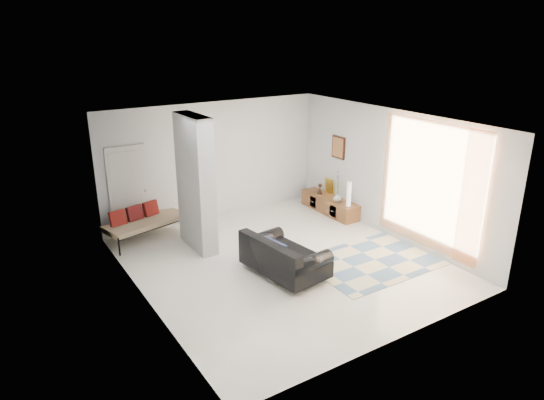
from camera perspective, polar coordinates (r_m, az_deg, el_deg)
floor at (r=9.67m, az=1.39°, el=-7.35°), size 6.00×6.00×0.00m
ceiling at (r=8.77m, az=1.53°, el=9.20°), size 6.00×6.00×0.00m
wall_back at (r=11.63m, az=-6.82°, el=4.57°), size 6.00×0.00×6.00m
wall_front at (r=7.02m, az=15.29°, el=-6.22°), size 6.00×0.00×6.00m
wall_left at (r=8.02m, az=-15.12°, el=-2.92°), size 0.00×6.00×6.00m
wall_right at (r=10.83m, az=13.65°, el=3.04°), size 0.00×6.00×6.00m
partition_column at (r=9.97m, az=-8.98°, el=1.93°), size 0.35×1.20×2.80m
hallway_door at (r=11.00m, az=-16.52°, el=0.95°), size 0.85×0.06×2.04m
curtain at (r=10.03m, az=18.02°, el=1.62°), size 0.00×2.55×2.55m
wall_art at (r=11.95m, az=7.82°, el=6.16°), size 0.04×0.45×0.55m
media_console at (r=12.23m, az=6.79°, el=-0.54°), size 0.45×1.79×0.80m
loveseat at (r=9.05m, az=1.21°, el=-6.81°), size 1.16×1.75×0.76m
daybed at (r=10.93m, az=-14.87°, el=-2.38°), size 1.89×1.15×0.77m
area_rug at (r=9.97m, az=12.04°, el=-6.91°), size 2.76×1.85×0.01m
cylinder_lamp at (r=11.55m, az=9.04°, el=0.69°), size 0.11×0.11×0.59m
bronze_figurine at (r=12.35m, az=5.66°, el=1.32°), size 0.14×0.14×0.27m
vase at (r=11.86m, az=7.70°, el=0.30°), size 0.22×0.22×0.21m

